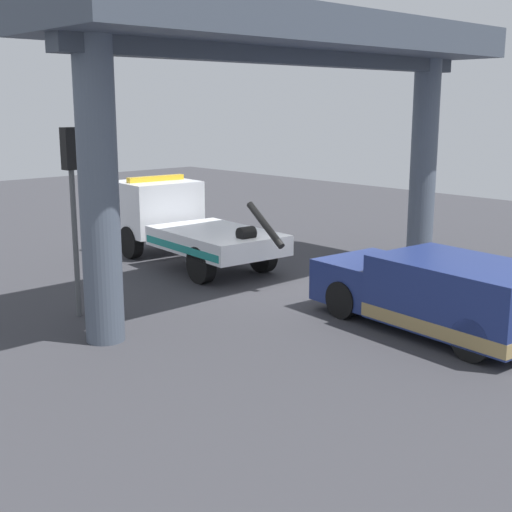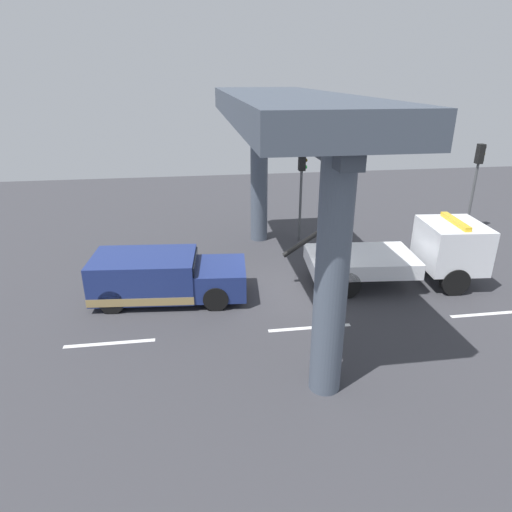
% 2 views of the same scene
% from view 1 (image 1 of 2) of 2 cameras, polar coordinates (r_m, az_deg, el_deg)
% --- Properties ---
extents(ground_plane, '(60.00, 40.00, 0.10)m').
position_cam_1_polar(ground_plane, '(18.03, 2.34, -2.86)').
color(ground_plane, '#38383D').
extents(lane_stripe_mid, '(2.60, 0.16, 0.01)m').
position_cam_1_polar(lane_stripe_mid, '(19.97, 7.83, -1.30)').
color(lane_stripe_mid, silver).
rests_on(lane_stripe_mid, ground).
extents(lane_stripe_east, '(2.60, 0.16, 0.01)m').
position_cam_1_polar(lane_stripe_east, '(24.12, -3.23, 1.16)').
color(lane_stripe_east, silver).
rests_on(lane_stripe_east, ground).
extents(tow_truck_white, '(7.33, 2.89, 2.46)m').
position_cam_1_polar(tow_truck_white, '(21.17, -6.22, 2.83)').
color(tow_truck_white, white).
rests_on(tow_truck_white, ground).
extents(towed_van_green, '(5.36, 2.61, 1.58)m').
position_cam_1_polar(towed_van_green, '(15.06, 14.77, -3.07)').
color(towed_van_green, navy).
rests_on(towed_van_green, ground).
extents(overpass_structure, '(3.60, 12.95, 6.73)m').
position_cam_1_polar(overpass_structure, '(17.19, 3.39, 16.04)').
color(overpass_structure, '#4C5666').
rests_on(overpass_structure, ground).
extents(traffic_light_near, '(0.39, 0.32, 4.19)m').
position_cam_1_polar(traffic_light_near, '(15.68, -14.86, 6.00)').
color(traffic_light_near, '#515456').
rests_on(traffic_light_near, ground).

